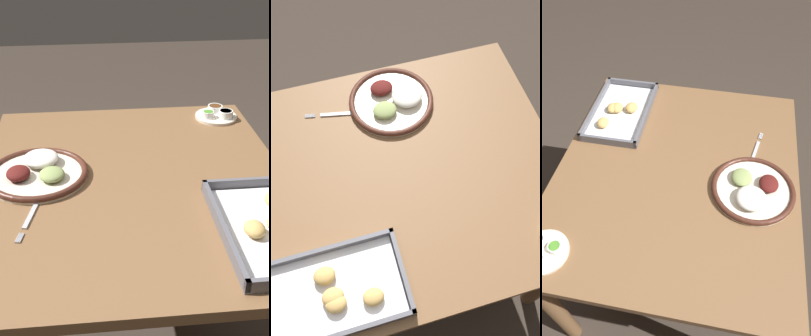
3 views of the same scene
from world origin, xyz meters
TOP-DOWN VIEW (x-y plane):
  - dining_table at (0.00, 0.00)m, footprint 1.02×0.88m
  - dinner_plate at (-0.05, -0.28)m, footprint 0.29×0.29m
  - fork at (0.14, -0.28)m, footprint 0.21×0.05m
  - saucer_plate at (-0.40, 0.34)m, footprint 0.15×0.15m

SIDE VIEW (x-z plane):
  - dining_table at x=0.00m, z-range 0.24..0.95m
  - fork at x=0.14m, z-range 0.71..0.71m
  - dinner_plate at x=-0.05m, z-range 0.70..0.75m
  - saucer_plate at x=-0.40m, z-range 0.70..0.74m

